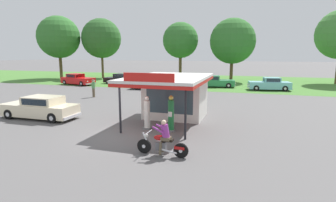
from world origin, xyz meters
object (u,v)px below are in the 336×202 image
(bystander_strolling_foreground, at_px, (93,88))
(parked_car_back_row_far_right, at_px, (214,82))
(gas_pump_nearside, at_px, (147,114))
(motorcycle_with_rider, at_px, (163,141))
(gas_pump_offside, at_px, (171,115))
(featured_classic_sedan, at_px, (40,108))
(parked_car_back_row_centre_right, at_px, (270,84))
(parked_car_back_row_left, at_px, (152,84))
(parked_car_second_row_spare, at_px, (122,79))
(parked_car_back_row_centre, at_px, (78,80))

(bystander_strolling_foreground, bearing_deg, parked_car_back_row_far_right, 48.59)
(gas_pump_nearside, xyz_separation_m, bystander_strolling_foreground, (-9.50, 9.11, 0.07))
(gas_pump_nearside, bearing_deg, motorcycle_with_rider, -58.76)
(gas_pump_offside, xyz_separation_m, bystander_strolling_foreground, (-10.94, 9.11, 0.02))
(featured_classic_sedan, bearing_deg, gas_pump_offside, -1.86)
(motorcycle_with_rider, bearing_deg, gas_pump_offside, 101.45)
(parked_car_back_row_centre_right, bearing_deg, parked_car_back_row_far_right, 170.53)
(gas_pump_nearside, relative_size, bystander_strolling_foreground, 1.10)
(motorcycle_with_rider, distance_m, parked_car_back_row_left, 21.71)
(parked_car_second_row_spare, bearing_deg, gas_pump_nearside, -59.19)
(motorcycle_with_rider, xyz_separation_m, parked_car_back_row_centre_right, (5.60, 23.49, 0.05))
(parked_car_back_row_centre_right, relative_size, parked_car_back_row_left, 0.94)
(parked_car_back_row_far_right, bearing_deg, parked_car_back_row_centre_right, -9.47)
(motorcycle_with_rider, distance_m, parked_car_back_row_far_right, 24.64)
(featured_classic_sedan, height_order, bystander_strolling_foreground, bystander_strolling_foreground)
(gas_pump_nearside, relative_size, parked_car_back_row_centre, 0.35)
(parked_car_second_row_spare, height_order, parked_car_back_row_centre, parked_car_back_row_centre)
(gas_pump_nearside, distance_m, gas_pump_offside, 1.44)
(parked_car_back_row_centre_right, bearing_deg, motorcycle_with_rider, -103.40)
(parked_car_back_row_far_right, xyz_separation_m, bystander_strolling_foreground, (-10.53, -11.94, 0.28))
(gas_pump_offside, relative_size, parked_car_back_row_left, 0.38)
(motorcycle_with_rider, height_order, parked_car_back_row_centre_right, motorcycle_with_rider)
(gas_pump_nearside, bearing_deg, parked_car_back_row_centre_right, 68.73)
(parked_car_back_row_centre_right, relative_size, parked_car_back_row_centre, 0.92)
(parked_car_second_row_spare, bearing_deg, parked_car_back_row_far_right, 1.49)
(parked_car_back_row_left, relative_size, bystander_strolling_foreground, 3.06)
(motorcycle_with_rider, xyz_separation_m, bystander_strolling_foreground, (-11.66, 12.67, 0.31))
(gas_pump_offside, height_order, parked_car_back_row_centre_right, gas_pump_offside)
(parked_car_second_row_spare, bearing_deg, parked_car_back_row_centre_right, -2.21)
(parked_car_second_row_spare, height_order, parked_car_back_row_centre_right, parked_car_back_row_centre_right)
(gas_pump_nearside, relative_size, motorcycle_with_rider, 0.84)
(parked_car_second_row_spare, distance_m, parked_car_back_row_left, 7.58)
(gas_pump_nearside, xyz_separation_m, parked_car_back_row_left, (-6.01, 16.55, -0.22))
(motorcycle_with_rider, relative_size, bystander_strolling_foreground, 1.31)
(gas_pump_offside, distance_m, parked_car_back_row_centre_right, 20.91)
(motorcycle_with_rider, xyz_separation_m, parked_car_back_row_centre, (-20.02, 21.52, 0.05))
(parked_car_second_row_spare, distance_m, parked_car_back_row_centre_right, 20.12)
(parked_car_second_row_spare, xyz_separation_m, parked_car_back_row_left, (6.34, -4.15, 0.01))
(parked_car_back_row_centre_right, bearing_deg, bystander_strolling_foreground, -147.92)
(gas_pump_offside, bearing_deg, featured_classic_sedan, 178.14)
(parked_car_back_row_centre_right, bearing_deg, gas_pump_nearside, -111.27)
(parked_car_second_row_spare, bearing_deg, featured_classic_sedan, -77.75)
(parked_car_back_row_left, bearing_deg, gas_pump_offside, -65.78)
(parked_car_back_row_far_right, bearing_deg, motorcycle_with_rider, -87.38)
(featured_classic_sedan, bearing_deg, motorcycle_with_rider, -20.98)
(featured_classic_sedan, bearing_deg, parked_car_back_row_centre, 119.39)
(gas_pump_nearside, distance_m, parked_car_back_row_centre, 25.33)
(featured_classic_sedan, height_order, parked_car_back_row_far_right, featured_classic_sedan)
(parked_car_second_row_spare, relative_size, parked_car_back_row_centre_right, 1.13)
(gas_pump_nearside, distance_m, parked_car_back_row_left, 17.61)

